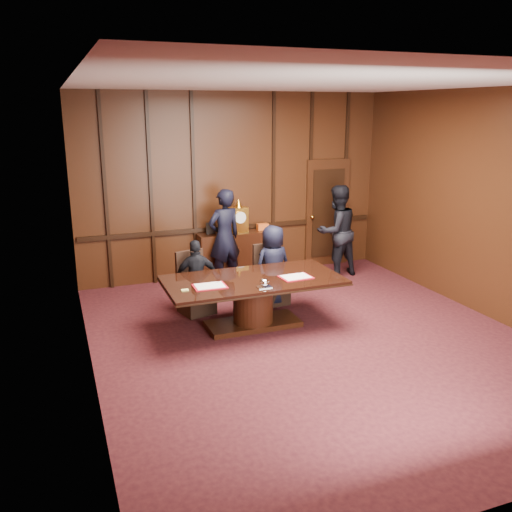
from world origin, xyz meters
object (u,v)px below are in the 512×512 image
Objects in this scene: conference_table at (253,294)px; signatory_left at (197,278)px; witness_left at (224,237)px; witness_right at (337,231)px; signatory_right at (273,265)px; sideboard at (239,253)px.

signatory_left reaches higher than conference_table.
conference_table is 2.16× the size of signatory_left.
conference_table is 2.18m from witness_left.
conference_table is at bearing 70.91° from witness_left.
witness_left reaches higher than witness_right.
signatory_left is 0.68× the size of witness_left.
sideboard is at bearing -99.10° from signatory_right.
conference_table is 3.08m from witness_right.
signatory_right is (0.03, -1.63, 0.19)m from sideboard.
witness_left is 1.00× the size of witness_right.
signatory_right is at bearing 21.59° from witness_right.
signatory_right is 0.75× the size of witness_left.
signatory_left is 0.90× the size of signatory_right.
signatory_left is at bearing 129.09° from conference_table.
signatory_left is 1.30m from signatory_right.
sideboard is 0.61× the size of conference_table.
witness_left is at bearing -141.56° from sideboard.
witness_left reaches higher than conference_table.
witness_left is at bearing -117.55° from signatory_left.
witness_right is at bearing 37.58° from conference_table.
sideboard is 0.64m from witness_left.
signatory_right is at bearing 50.91° from conference_table.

